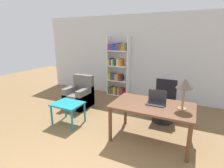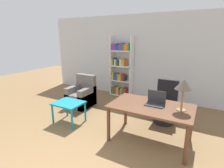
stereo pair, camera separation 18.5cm
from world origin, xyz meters
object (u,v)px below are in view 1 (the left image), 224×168
object	(u,v)px
desk	(152,109)
office_chair	(164,102)
laptop	(156,101)
table_lamp	(185,84)
bookshelf	(117,69)
side_table_blue	(68,106)
armchair	(79,96)

from	to	relation	value
desk	office_chair	xyz separation A→B (m)	(0.07, 0.99, -0.19)
desk	laptop	distance (m)	0.18
table_lamp	bookshelf	bearing A→B (deg)	135.92
side_table_blue	table_lamp	bearing A→B (deg)	5.08
bookshelf	office_chair	bearing A→B (deg)	-34.54
armchair	laptop	bearing A→B (deg)	-16.98
table_lamp	bookshelf	size ratio (longest dim) A/B	0.28
laptop	office_chair	distance (m)	0.97
table_lamp	laptop	bearing A→B (deg)	174.01
desk	side_table_blue	world-z (taller)	desk
bookshelf	side_table_blue	bearing A→B (deg)	-93.90
desk	side_table_blue	bearing A→B (deg)	-174.57
armchair	desk	bearing A→B (deg)	-19.22
side_table_blue	armchair	size ratio (longest dim) A/B	0.73
desk	office_chair	world-z (taller)	office_chair
table_lamp	armchair	bearing A→B (deg)	164.78
table_lamp	armchair	size ratio (longest dim) A/B	0.63
laptop	table_lamp	world-z (taller)	table_lamp
desk	armchair	size ratio (longest dim) A/B	1.69
laptop	armchair	size ratio (longest dim) A/B	0.39
side_table_blue	desk	bearing A→B (deg)	5.43
laptop	office_chair	world-z (taller)	office_chair
bookshelf	laptop	bearing A→B (deg)	-50.08
side_table_blue	armchair	xyz separation A→B (m)	(-0.41, 1.00, -0.14)
laptop	table_lamp	size ratio (longest dim) A/B	0.61
side_table_blue	armchair	world-z (taller)	armchair
office_chair	side_table_blue	distance (m)	2.31
desk	bookshelf	bearing A→B (deg)	128.02
side_table_blue	bookshelf	world-z (taller)	bookshelf
laptop	bookshelf	bearing A→B (deg)	129.92
table_lamp	desk	bearing A→B (deg)	-176.20
laptop	table_lamp	bearing A→B (deg)	-5.99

